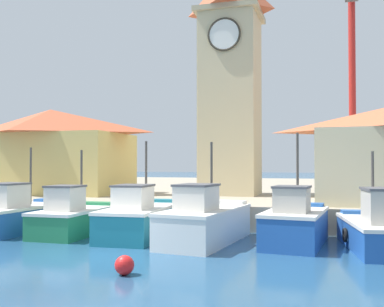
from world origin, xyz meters
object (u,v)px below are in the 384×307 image
object	(u,v)px
clock_tower	(230,75)
fishing_boat_right_outer	(378,230)
fishing_boat_mid_right	(205,222)
port_crane_far	(352,98)
fishing_boat_left_inner	(20,215)
fishing_boat_center	(140,218)
fishing_boat_right_inner	(295,223)
fishing_boat_mid_left	(74,218)
mooring_buoy	(124,265)
warehouse_left	(50,150)

from	to	relation	value
clock_tower	fishing_boat_right_outer	bearing A→B (deg)	-54.17
fishing_boat_mid_right	clock_tower	size ratio (longest dim) A/B	0.35
fishing_boat_right_outer	port_crane_far	world-z (taller)	port_crane_far
fishing_boat_left_inner	fishing_boat_center	distance (m)	5.69
fishing_boat_mid_right	fishing_boat_right_inner	distance (m)	3.35
fishing_boat_mid_right	fishing_boat_right_inner	world-z (taller)	fishing_boat_right_inner
fishing_boat_mid_left	mooring_buoy	xyz separation A→B (m)	(5.04, -5.71, -0.45)
fishing_boat_mid_left	mooring_buoy	bearing A→B (deg)	-48.54
fishing_boat_left_inner	fishing_boat_center	world-z (taller)	fishing_boat_center
clock_tower	fishing_boat_center	bearing A→B (deg)	-99.90
warehouse_left	mooring_buoy	distance (m)	18.57
fishing_boat_right_outer	clock_tower	xyz separation A→B (m)	(-7.28, 10.08, 7.72)
fishing_boat_center	warehouse_left	bearing A→B (deg)	140.69
warehouse_left	fishing_boat_right_outer	bearing A→B (deg)	-23.76
fishing_boat_mid_left	fishing_boat_center	size ratio (longest dim) A/B	0.83
fishing_boat_mid_left	port_crane_far	bearing A→B (deg)	61.02
fishing_boat_mid_right	port_crane_far	distance (m)	24.61
fishing_boat_mid_left	warehouse_left	bearing A→B (deg)	129.62
fishing_boat_mid_left	warehouse_left	size ratio (longest dim) A/B	0.44
fishing_boat_mid_left	warehouse_left	distance (m)	11.06
fishing_boat_center	port_crane_far	world-z (taller)	port_crane_far
fishing_boat_mid_right	port_crane_far	size ratio (longest dim) A/B	0.27
fishing_boat_center	fishing_boat_mid_left	bearing A→B (deg)	-175.58
fishing_boat_center	clock_tower	xyz separation A→B (m)	(1.71, 9.80, 7.67)
clock_tower	fishing_boat_left_inner	bearing A→B (deg)	-126.70
fishing_boat_center	fishing_boat_right_inner	bearing A→B (deg)	0.14
fishing_boat_left_inner	fishing_boat_mid_right	bearing A→B (deg)	-2.69
warehouse_left	port_crane_far	world-z (taller)	port_crane_far
fishing_boat_right_outer	clock_tower	bearing A→B (deg)	125.83
fishing_boat_mid_left	warehouse_left	world-z (taller)	warehouse_left
warehouse_left	port_crane_far	bearing A→B (deg)	36.36
fishing_boat_left_inner	clock_tower	distance (m)	14.58
fishing_boat_right_outer	warehouse_left	bearing A→B (deg)	156.24
mooring_buoy	fishing_boat_mid_left	bearing A→B (deg)	131.46
warehouse_left	clock_tower	bearing A→B (deg)	9.28
fishing_boat_mid_right	clock_tower	world-z (taller)	clock_tower
mooring_buoy	fishing_boat_mid_right	bearing A→B (deg)	81.89
fishing_boat_right_inner	fishing_boat_left_inner	bearing A→B (deg)	-179.29
fishing_boat_right_inner	warehouse_left	size ratio (longest dim) A/B	0.43
fishing_boat_left_inner	fishing_boat_right_inner	bearing A→B (deg)	0.71
fishing_boat_right_inner	clock_tower	size ratio (longest dim) A/B	0.28
fishing_boat_mid_right	warehouse_left	bearing A→B (deg)	146.03
fishing_boat_mid_left	clock_tower	distance (m)	13.48
fishing_boat_right_inner	fishing_boat_mid_right	bearing A→B (deg)	-170.55
fishing_boat_left_inner	warehouse_left	size ratio (longest dim) A/B	0.49
clock_tower	port_crane_far	xyz separation A→B (m)	(7.64, 12.16, -0.04)
fishing_boat_center	mooring_buoy	bearing A→B (deg)	-70.44
fishing_boat_left_inner	port_crane_far	bearing A→B (deg)	55.74
fishing_boat_right_inner	mooring_buoy	size ratio (longest dim) A/B	8.33
fishing_boat_right_outer	warehouse_left	world-z (taller)	warehouse_left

